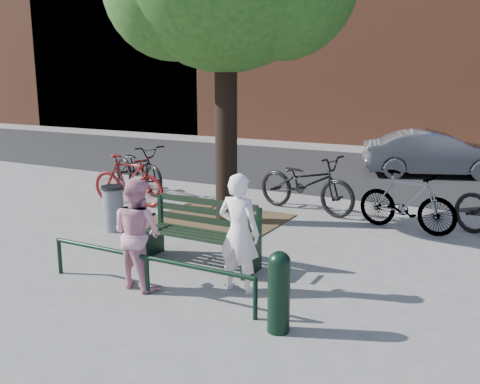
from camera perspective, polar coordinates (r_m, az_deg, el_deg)
The scene contains 14 objects.
ground at distance 7.80m, azimuth -4.33°, elevation -7.71°, with size 90.00×90.00×0.00m, color gray.
dirt_pit at distance 10.08m, azimuth -2.42°, elevation -2.94°, with size 2.40×2.00×0.02m, color brown.
road at distance 15.42m, azimuth 12.87°, elevation 2.13°, with size 40.00×7.00×0.01m, color black.
park_bench at distance 7.71m, azimuth -4.08°, elevation -4.19°, with size 1.74×0.54×0.97m.
guard_railing at distance 6.75m, azimuth -9.91°, elevation -7.49°, with size 3.06×0.06×0.51m.
person_left at distance 6.64m, azimuth -0.12°, elevation -4.40°, with size 0.55×0.36×1.52m, color white.
person_right at distance 6.91m, azimuth -10.90°, elevation -4.34°, with size 0.69×0.54×1.43m, color pink.
bollard at distance 5.71m, azimuth 4.17°, elevation -10.29°, with size 0.24×0.24×0.89m.
litter_bin at distance 9.57m, azimuth -13.36°, elevation -1.68°, with size 0.39×0.39×0.80m.
bicycle_a at distance 12.64m, azimuth -10.80°, elevation 2.54°, with size 0.74×2.13×1.12m, color black.
bicycle_b at distance 11.37m, azimuth -11.87°, elevation 1.24°, with size 0.50×1.75×1.05m, color #630E10.
bicycle_c at distance 10.66m, azimuth 7.07°, elevation 0.96°, with size 0.77×2.20×1.16m, color black.
bicycle_d at distance 9.72m, azimuth 17.37°, elevation -0.96°, with size 0.49×1.75×1.05m, color gray.
parked_car at distance 15.20m, azimuth 20.09°, elevation 3.85°, with size 1.29×3.71×1.22m, color slate.
Camera 1 is at (3.97, -6.16, 2.68)m, focal length 40.00 mm.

